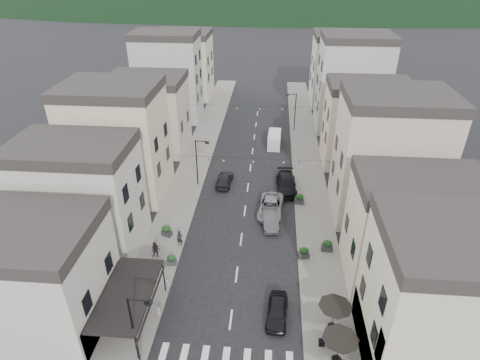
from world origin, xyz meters
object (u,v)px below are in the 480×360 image
object	(u,v)px
parked_car_e	(225,179)
pedestrian_a	(180,238)
pedestrian_b	(155,250)
parked_car_b	(270,218)
parked_car_d	(286,184)
delivery_van	(274,139)
parked_car_c	(271,207)
parked_car_a	(277,311)

from	to	relation	value
parked_car_e	pedestrian_a	size ratio (longest dim) A/B	2.53
parked_car_e	pedestrian_b	distance (m)	14.68
parked_car_b	parked_car_e	size ratio (longest dim) A/B	1.04
parked_car_e	parked_car_b	bearing A→B (deg)	130.70
parked_car_d	delivery_van	xyz separation A→B (m)	(-1.57, 12.22, 0.25)
parked_car_c	pedestrian_a	world-z (taller)	pedestrian_a
parked_car_b	pedestrian_a	xyz separation A→B (m)	(-8.60, -4.38, 0.23)
parked_car_d	parked_car_a	bearing A→B (deg)	-96.04
parked_car_b	pedestrian_b	bearing A→B (deg)	-154.96
parked_car_e	parked_car_c	bearing A→B (deg)	139.83
parked_car_d	pedestrian_a	world-z (taller)	pedestrian_a
parked_car_d	parked_car_b	bearing A→B (deg)	-107.27
parked_car_b	pedestrian_a	bearing A→B (deg)	-158.67
parked_car_b	pedestrian_a	world-z (taller)	pedestrian_a
parked_car_a	parked_car_b	world-z (taller)	parked_car_b
parked_car_e	pedestrian_b	xyz separation A→B (m)	(-4.79, -13.88, 0.24)
parked_car_b	parked_car_d	size ratio (longest dim) A/B	0.79
delivery_van	parked_car_a	bearing A→B (deg)	-86.86
parked_car_a	pedestrian_b	world-z (taller)	pedestrian_b
parked_car_c	pedestrian_b	distance (m)	13.39
parked_car_a	parked_car_b	size ratio (longest dim) A/B	0.91
parked_car_c	pedestrian_b	size ratio (longest dim) A/B	3.26
parked_car_b	parked_car_e	xyz separation A→B (m)	(-5.69, 7.66, -0.00)
parked_car_b	pedestrian_a	distance (m)	9.65
parked_car_d	pedestrian_b	xyz separation A→B (m)	(-12.28, -13.31, 0.15)
parked_car_d	delivery_van	bearing A→B (deg)	94.32
pedestrian_a	parked_car_e	bearing A→B (deg)	82.15
parked_car_a	parked_car_e	size ratio (longest dim) A/B	0.94
parked_car_e	delivery_van	xyz separation A→B (m)	(5.92, 11.65, 0.34)
pedestrian_a	parked_car_c	bearing A→B (deg)	42.78
parked_car_a	parked_car_c	size ratio (longest dim) A/B	0.73
parked_car_c	pedestrian_a	xyz separation A→B (m)	(-8.60, -6.49, 0.19)
parked_car_b	delivery_van	distance (m)	19.31
delivery_van	pedestrian_a	world-z (taller)	delivery_van
delivery_van	parked_car_e	bearing A→B (deg)	-114.79
pedestrian_a	parked_car_d	bearing A→B (deg)	53.52
parked_car_b	pedestrian_b	size ratio (longest dim) A/B	2.61
pedestrian_a	pedestrian_b	size ratio (longest dim) A/B	0.99
parked_car_a	pedestrian_a	world-z (taller)	pedestrian_a
delivery_van	pedestrian_a	size ratio (longest dim) A/B	2.74
parked_car_a	parked_car_e	bearing A→B (deg)	112.17
parked_car_b	parked_car_d	bearing A→B (deg)	70.10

